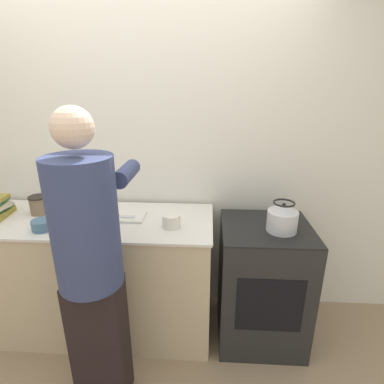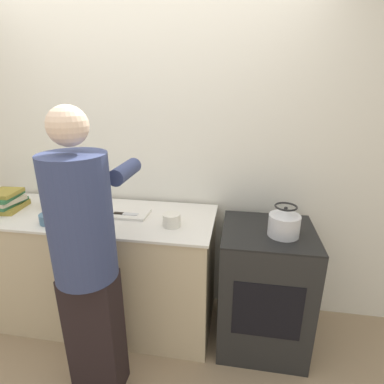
# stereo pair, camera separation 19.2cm
# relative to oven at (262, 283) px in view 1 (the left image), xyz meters

# --- Properties ---
(ground_plane) EXTENTS (12.00, 12.00, 0.00)m
(ground_plane) POSITION_rel_oven_xyz_m (-0.92, -0.29, -0.46)
(ground_plane) COLOR #997F60
(wall_back) EXTENTS (8.00, 0.05, 2.60)m
(wall_back) POSITION_rel_oven_xyz_m (-0.92, 0.41, 0.84)
(wall_back) COLOR silver
(wall_back) RESTS_ON ground_plane
(counter) EXTENTS (1.79, 0.66, 0.93)m
(counter) POSITION_rel_oven_xyz_m (-1.27, 0.03, 0.01)
(counter) COLOR #C6B28E
(counter) RESTS_ON ground_plane
(oven) EXTENTS (0.61, 0.58, 0.92)m
(oven) POSITION_rel_oven_xyz_m (0.00, 0.00, 0.00)
(oven) COLOR black
(oven) RESTS_ON ground_plane
(person) EXTENTS (0.38, 0.62, 1.75)m
(person) POSITION_rel_oven_xyz_m (-1.02, -0.54, 0.49)
(person) COLOR black
(person) RESTS_ON ground_plane
(cutting_board) EXTENTS (0.35, 0.20, 0.02)m
(cutting_board) POSITION_rel_oven_xyz_m (-1.04, 0.06, 0.48)
(cutting_board) COLOR silver
(cutting_board) RESTS_ON counter
(knife) EXTENTS (0.18, 0.04, 0.01)m
(knife) POSITION_rel_oven_xyz_m (-1.02, 0.03, 0.49)
(knife) COLOR silver
(knife) RESTS_ON cutting_board
(kettle) EXTENTS (0.20, 0.20, 0.20)m
(kettle) POSITION_rel_oven_xyz_m (0.08, -0.06, 0.54)
(kettle) COLOR silver
(kettle) RESTS_ON oven
(bowl_prep) EXTENTS (0.13, 0.13, 0.07)m
(bowl_prep) POSITION_rel_oven_xyz_m (-1.49, -0.16, 0.51)
(bowl_prep) COLOR #426684
(bowl_prep) RESTS_ON counter
(bowl_mixing) EXTENTS (0.12, 0.12, 0.09)m
(bowl_mixing) POSITION_rel_oven_xyz_m (-0.65, -0.07, 0.52)
(bowl_mixing) COLOR silver
(bowl_mixing) RESTS_ON counter
(canister_jar) EXTENTS (0.14, 0.14, 0.14)m
(canister_jar) POSITION_rel_oven_xyz_m (-1.65, 0.10, 0.54)
(canister_jar) COLOR #756047
(canister_jar) RESTS_ON counter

